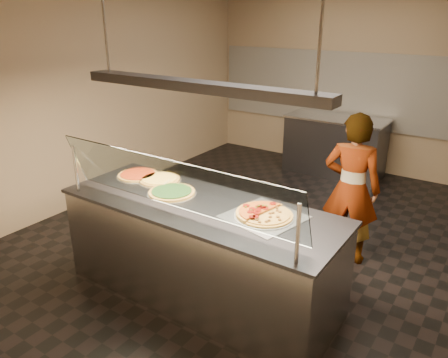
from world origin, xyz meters
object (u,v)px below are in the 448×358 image
Objects in this scene: pizza_spinach at (172,192)px; pizza_tomato at (138,174)px; prep_table at (335,145)px; half_pizza_sausage at (276,217)px; half_pizza_pepperoni at (253,210)px; pizza_spatula at (168,185)px; perforated_tray at (264,216)px; serving_counter at (200,251)px; heat_lamp_housing at (197,86)px; worker at (351,189)px; pizza_cheese at (160,179)px; sneeze_guard at (172,185)px.

pizza_spinach is 0.61m from pizza_tomato.
half_pizza_sausage is at bearing -76.40° from prep_table.
half_pizza_pepperoni is at bearing -79.58° from prep_table.
pizza_spinach is at bearing -34.94° from pizza_spatula.
half_pizza_sausage reaches higher than perforated_tray.
serving_counter is 1.12× the size of heat_lamp_housing.
pizza_spatula is 0.14× the size of prep_table.
worker is (1.82, 1.20, -0.15)m from pizza_tomato.
pizza_cheese reaches higher than serving_counter.
prep_table is at bearing -73.43° from worker.
half_pizza_pepperoni is at bearing -4.29° from pizza_tomato.
pizza_spinach is 2.02× the size of pizza_spatula.
heat_lamp_housing is (0.67, -0.23, 1.01)m from pizza_cheese.
worker reaches higher than pizza_spatula.
pizza_spatula is 1.87m from worker.
sneeze_guard is at bearing -48.14° from pizza_spinach.
sneeze_guard reaches higher than prep_table.
worker reaches higher than sneeze_guard.
half_pizza_pepperoni reaches higher than serving_counter.
pizza_spatula reaches higher than pizza_spinach.
prep_table is at bearing 93.18° from serving_counter.
pizza_spatula is (-0.48, 0.14, 0.49)m from serving_counter.
pizza_spinach is at bearing -30.23° from pizza_cheese.
perforated_tray is (0.59, 0.44, -0.29)m from sneeze_guard.
heat_lamp_housing reaches higher than perforated_tray.
pizza_cheese is at bearing 160.77° from serving_counter.
pizza_tomato is (-1.64, 0.11, -0.01)m from half_pizza_sausage.
pizza_spinach is 0.29× the size of prep_table.
perforated_tray is at bearing 3.15° from pizza_spinach.
serving_counter is 3.86× the size of perforated_tray.
sneeze_guard is at bearing -137.37° from half_pizza_pepperoni.
pizza_cheese reaches higher than prep_table.
heat_lamp_housing is (-0.88, -1.41, 1.15)m from worker.
half_pizza_pepperoni reaches higher than pizza_tomato.
sneeze_guard is 0.80m from heat_lamp_housing.
pizza_spatula is at bearing 163.83° from serving_counter.
half_pizza_sausage is at bearing 74.98° from worker.
prep_table is (-0.81, 3.80, -0.47)m from perforated_tray.
worker reaches higher than prep_table.
pizza_cheese is at bearing 29.92° from worker.
sneeze_guard is 1.45× the size of worker.
heat_lamp_housing is (-0.59, -0.10, 1.01)m from perforated_tray.
prep_table is (-0.22, 3.90, 0.00)m from serving_counter.
perforated_tray is 0.11m from half_pizza_sausage.
sneeze_guard is 0.73m from pizza_spatula.
pizza_spatula is at bearing 163.83° from heat_lamp_housing.
serving_counter is at bearing -7.90° from pizza_spinach.
sneeze_guard is 0.70m from half_pizza_pepperoni.
pizza_cheese is 0.27m from pizza_tomato.
pizza_spinach is at bearing -177.34° from half_pizza_sausage.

